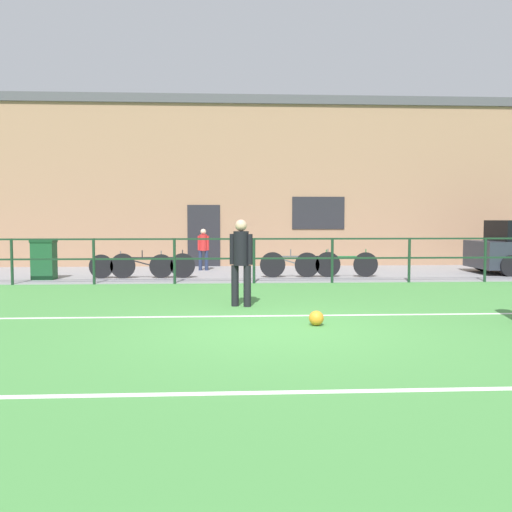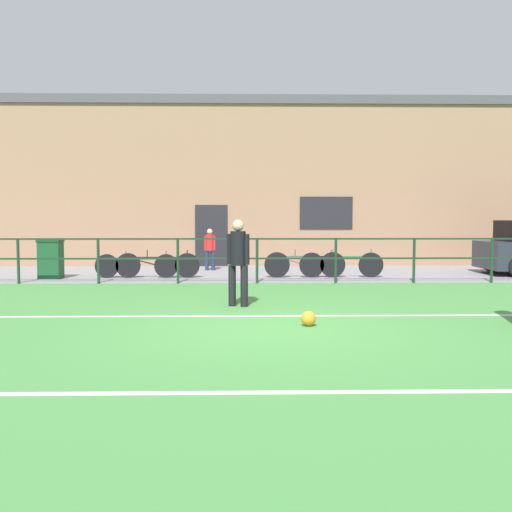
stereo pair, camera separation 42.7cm
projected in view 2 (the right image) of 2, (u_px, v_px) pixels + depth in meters
The scene contains 14 objects.
ground at pixel (266, 331), 8.38m from camera, with size 60.00×44.00×0.04m, color #478C42.
field_line_touchline at pixel (263, 316), 9.55m from camera, with size 36.00×0.11×0.00m, color white.
field_line_hash at pixel (278, 392), 5.35m from camera, with size 36.00×0.11×0.00m, color white.
pavement_strip at pixel (255, 273), 16.85m from camera, with size 48.00×5.00×0.02m, color gray.
perimeter_fence at pixel (257, 254), 14.31m from camera, with size 36.07×0.07×1.15m.
clubhouse_facade at pixel (253, 183), 20.35m from camera, with size 28.00×2.56×5.79m.
player_goalkeeper at pixel (238, 257), 10.55m from camera, with size 0.42×0.28×1.62m.
soccer_ball_match at pixel (308, 318), 8.66m from camera, with size 0.23×0.23×0.23m, color orange.
spectator_child at pixel (210, 247), 17.74m from camera, with size 0.36×0.23×1.30m.
bicycle_parked_0 at pixel (341, 264), 15.58m from camera, with size 2.32×0.04×0.78m.
bicycle_parked_1 at pixel (158, 265), 15.48m from camera, with size 2.29×0.04×0.77m.
bicycle_parked_3 at pixel (305, 264), 15.56m from camera, with size 2.23×0.04×0.79m.
bicycle_parked_4 at pixel (136, 265), 15.47m from camera, with size 2.27×0.04×0.75m.
trash_bin_0 at pixel (51, 259), 15.27m from camera, with size 0.60×0.51×1.07m.
Camera 2 is at (-0.32, -8.28, 1.65)m, focal length 39.75 mm.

